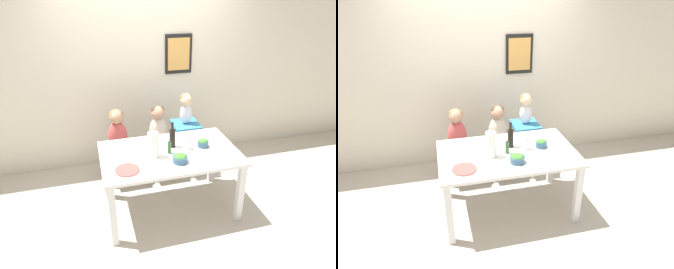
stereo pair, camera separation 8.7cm
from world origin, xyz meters
TOP-DOWN VIEW (x-y plane):
  - ground_plane at (0.00, 0.00)m, footprint 14.00×14.00m
  - wall_back at (0.00, 1.29)m, footprint 10.00×0.09m
  - dining_table at (0.00, 0.00)m, footprint 1.48×0.91m
  - chair_far_left at (-0.48, 0.73)m, footprint 0.41×0.43m
  - chair_far_center at (0.05, 0.73)m, footprint 0.41×0.43m
  - chair_right_highchair at (0.43, 0.73)m, footprint 0.35×0.37m
  - person_child_left at (-0.48, 0.73)m, footprint 0.24×0.18m
  - person_child_center at (0.05, 0.73)m, footprint 0.24×0.18m
  - person_baby_right at (0.43, 0.73)m, footprint 0.17×0.17m
  - wine_bottle at (0.06, 0.11)m, footprint 0.07×0.07m
  - paper_towel_roll at (-0.19, -0.05)m, footprint 0.11×0.11m
  - wine_glass_near at (0.21, 0.02)m, footprint 0.08×0.08m
  - salad_bowl_large at (0.05, -0.23)m, footprint 0.16×0.16m
  - salad_bowl_small at (0.39, 0.03)m, footprint 0.13×0.13m
  - dinner_plate_front_left at (-0.49, -0.24)m, footprint 0.24×0.24m
  - dinner_plate_back_left at (-0.40, 0.21)m, footprint 0.24×0.24m
  - dinner_plate_back_right at (0.51, 0.27)m, footprint 0.24×0.24m
  - dinner_plate_front_right at (0.45, -0.22)m, footprint 0.24×0.24m
  - condiment_bottle_hot_sauce at (-0.01, -0.02)m, footprint 0.04×0.04m

SIDE VIEW (x-z plane):
  - ground_plane at x=0.00m, z-range 0.00..0.00m
  - chair_far_left at x=-0.48m, z-range 0.17..0.64m
  - chair_far_center at x=0.05m, z-range 0.17..0.64m
  - chair_right_highchair at x=0.43m, z-range 0.21..0.94m
  - dining_table at x=0.00m, z-range 0.27..1.03m
  - dinner_plate_front_left at x=-0.49m, z-range 0.75..0.77m
  - dinner_plate_back_left at x=-0.40m, z-range 0.75..0.77m
  - dinner_plate_back_right at x=0.51m, z-range 0.75..0.77m
  - dinner_plate_front_right at x=0.45m, z-range 0.75..0.77m
  - person_child_left at x=-0.48m, z-range 0.50..1.04m
  - person_child_center at x=0.05m, z-range 0.50..1.04m
  - salad_bowl_large at x=0.05m, z-range 0.75..0.85m
  - salad_bowl_small at x=0.39m, z-range 0.75..0.85m
  - condiment_bottle_hot_sauce at x=-0.01m, z-range 0.75..0.91m
  - wine_bottle at x=0.06m, z-range 0.72..1.02m
  - wine_glass_near at x=0.21m, z-range 0.79..0.96m
  - paper_towel_roll at x=-0.19m, z-range 0.75..1.03m
  - person_baby_right at x=0.43m, z-range 0.78..1.19m
  - wall_back at x=0.00m, z-range 0.00..2.70m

